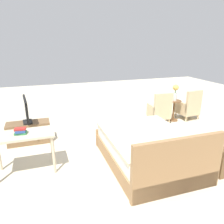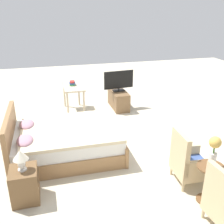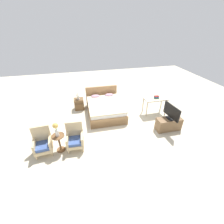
% 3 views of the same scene
% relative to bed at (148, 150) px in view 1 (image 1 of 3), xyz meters
% --- Properties ---
extents(ground_plane, '(16.00, 16.00, 0.00)m').
position_rel_bed_xyz_m(ground_plane, '(0.16, -1.04, -0.30)').
color(ground_plane, beige).
extents(bed, '(1.57, 2.09, 0.96)m').
position_rel_bed_xyz_m(bed, '(0.00, 0.00, 0.00)').
color(bed, '#997047').
rests_on(bed, ground_plane).
extents(armchair_by_window_left, '(0.58, 0.58, 0.92)m').
position_rel_bed_xyz_m(armchair_by_window_left, '(-2.39, -1.90, 0.08)').
color(armchair_by_window_left, '#CCB284').
rests_on(armchair_by_window_left, ground_plane).
extents(armchair_by_window_right, '(0.57, 0.57, 0.92)m').
position_rel_bed_xyz_m(armchair_by_window_right, '(-1.37, -1.90, 0.08)').
color(armchair_by_window_right, '#CCB284').
rests_on(armchair_by_window_right, ground_plane).
extents(side_table, '(0.40, 0.40, 0.62)m').
position_rel_bed_xyz_m(side_table, '(-1.88, -1.95, 0.09)').
color(side_table, brown).
rests_on(side_table, ground_plane).
extents(flower_vase, '(0.17, 0.17, 0.48)m').
position_rel_bed_xyz_m(flower_vase, '(-1.88, -1.95, 0.61)').
color(flower_vase, silver).
rests_on(flower_vase, side_table).
extents(nightstand, '(0.44, 0.41, 0.53)m').
position_rel_bed_xyz_m(nightstand, '(-1.14, 0.69, -0.03)').
color(nightstand, brown).
rests_on(nightstand, ground_plane).
extents(tv_stand, '(0.96, 0.40, 0.50)m').
position_rel_bed_xyz_m(tv_stand, '(2.20, -1.75, -0.05)').
color(tv_stand, brown).
rests_on(tv_stand, ground_plane).
extents(tv_flatscreen, '(0.23, 0.85, 0.57)m').
position_rel_bed_xyz_m(tv_flatscreen, '(2.20, -1.75, 0.50)').
color(tv_flatscreen, black).
rests_on(tv_flatscreen, tv_stand).
extents(vanity_desk, '(1.04, 0.52, 0.75)m').
position_rel_bed_xyz_m(vanity_desk, '(2.22, -0.47, 0.34)').
color(vanity_desk, beige).
rests_on(vanity_desk, ground_plane).
extents(book_stack, '(0.22, 0.16, 0.11)m').
position_rel_bed_xyz_m(book_stack, '(2.25, -0.46, 0.51)').
color(book_stack, '#337A47').
rests_on(book_stack, vanity_desk).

